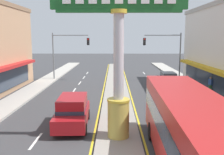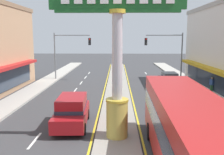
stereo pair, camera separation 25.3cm
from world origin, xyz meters
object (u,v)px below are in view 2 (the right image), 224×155
Objects in this scene: bus_near_left_lane at (188,131)px; pedestrian_far_side at (212,84)px; district_sign at (117,60)px; traffic_light_left_side at (68,48)px; traffic_light_right_side at (168,48)px; sedan_far_right_lane at (169,79)px; suv_near_right_lane at (72,111)px.

bus_near_left_lane is 6.73× the size of pedestrian_far_side.
district_sign reaches higher than traffic_light_left_side.
traffic_light_left_side reaches higher than pedestrian_far_side.
traffic_light_right_side reaches higher than bus_near_left_lane.
bus_near_left_lane is (-3.30, -19.59, 1.08)m from sedan_far_right_lane.
traffic_light_right_side reaches higher than suv_near_right_lane.
sedan_far_right_lane is (12.63, -3.33, -3.46)m from traffic_light_left_side.
district_sign is at bearing -130.69° from pedestrian_far_side.
traffic_light_right_side is at bearing 71.00° from district_sign.
district_sign is at bearing -111.09° from sedan_far_right_lane.
traffic_light_left_side is at bearing 112.15° from bus_near_left_lane.
traffic_light_right_side is (12.91, -0.58, 0.00)m from traffic_light_left_side.
pedestrian_far_side is (15.58, -8.72, -3.12)m from traffic_light_left_side.
traffic_light_left_side is at bearing 165.25° from sedan_far_right_lane.
traffic_light_right_side is at bearing 108.13° from pedestrian_far_side.
pedestrian_far_side is (6.25, 14.19, -0.74)m from bus_near_left_lane.
traffic_light_right_side is 22.74m from bus_near_left_lane.
traffic_light_left_side is 1.44× the size of sedan_far_right_lane.
pedestrian_far_side is (2.95, -5.40, 0.34)m from sedan_far_right_lane.
suv_near_right_lane is at bearing -144.35° from pedestrian_far_side.
district_sign is 20.38m from traffic_light_left_side.
bus_near_left_lane is at bearing -113.77° from pedestrian_far_side.
suv_near_right_lane is at bearing -122.87° from sedan_far_right_lane.
traffic_light_left_side is 1.33× the size of suv_near_right_lane.
pedestrian_far_side is (11.99, 8.60, 0.14)m from suv_near_right_lane.
pedestrian_far_side is at bearing 66.23° from bus_near_left_lane.
district_sign is 19.83m from traffic_light_right_side.
sedan_far_right_lane is at bearing -14.75° from traffic_light_left_side.
district_sign is 0.73× the size of bus_near_left_lane.
district_sign reaches higher than suv_near_right_lane.
suv_near_right_lane is at bearing 135.79° from bus_near_left_lane.
district_sign is 1.33× the size of traffic_light_right_side.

